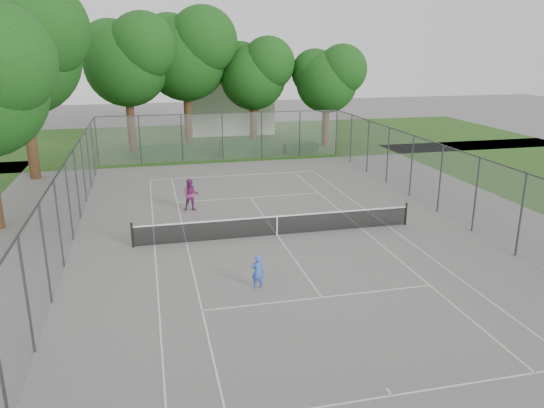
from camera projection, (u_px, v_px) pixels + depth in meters
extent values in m
plane|color=#63605E|center=(277.00, 235.00, 24.21)|extent=(120.00, 120.00, 0.00)
cube|color=#224513|center=(209.00, 140.00, 48.43)|extent=(60.00, 20.00, 0.00)
cube|color=silver|center=(392.00, 396.00, 13.14)|extent=(10.97, 0.06, 0.01)
cube|color=silver|center=(234.00, 175.00, 35.28)|extent=(10.97, 0.06, 0.01)
cube|color=silver|center=(155.00, 245.00, 22.99)|extent=(0.06, 23.77, 0.01)
cube|color=silver|center=(388.00, 226.00, 25.42)|extent=(0.06, 23.77, 0.01)
cube|color=silver|center=(186.00, 243.00, 23.30)|extent=(0.06, 23.77, 0.01)
cube|color=silver|center=(361.00, 228.00, 25.12)|extent=(0.06, 23.77, 0.01)
cube|color=silver|center=(322.00, 297.00, 18.25)|extent=(8.23, 0.06, 0.01)
cube|color=silver|center=(250.00, 197.00, 30.17)|extent=(8.23, 0.06, 0.01)
cube|color=silver|center=(277.00, 235.00, 24.21)|extent=(0.06, 12.80, 0.01)
cube|color=silver|center=(389.00, 392.00, 13.28)|extent=(0.06, 0.30, 0.01)
cube|color=silver|center=(235.00, 176.00, 35.14)|extent=(0.06, 0.30, 0.01)
cylinder|color=black|center=(132.00, 235.00, 22.64)|extent=(0.10, 0.10, 1.10)
cylinder|color=black|center=(406.00, 214.00, 25.46)|extent=(0.10, 0.10, 1.10)
cube|color=black|center=(277.00, 226.00, 24.08)|extent=(12.67, 0.01, 0.86)
cube|color=white|center=(277.00, 216.00, 23.95)|extent=(12.77, 0.03, 0.06)
cube|color=white|center=(277.00, 226.00, 24.08)|extent=(0.05, 0.02, 0.88)
cylinder|color=#38383D|center=(97.00, 142.00, 37.55)|extent=(0.08, 0.08, 3.50)
cylinder|color=#38383D|center=(336.00, 132.00, 41.53)|extent=(0.08, 0.08, 3.50)
cube|color=slate|center=(223.00, 137.00, 39.54)|extent=(18.00, 0.02, 3.50)
cube|color=slate|center=(64.00, 213.00, 21.71)|extent=(0.02, 34.00, 3.50)
cube|color=slate|center=(457.00, 187.00, 25.70)|extent=(0.02, 34.00, 3.50)
cube|color=#38383D|center=(222.00, 113.00, 39.04)|extent=(18.00, 0.05, 0.05)
cube|color=#38383D|center=(59.00, 171.00, 21.21)|extent=(0.05, 34.00, 0.05)
cube|color=#38383D|center=(461.00, 151.00, 25.19)|extent=(0.05, 34.00, 0.05)
cylinder|color=#3D2616|center=(131.00, 123.00, 42.46)|extent=(0.64, 0.64, 4.61)
sphere|color=#103A10|center=(127.00, 64.00, 41.13)|extent=(6.56, 6.56, 6.56)
sphere|color=#103A10|center=(143.00, 47.00, 40.13)|extent=(5.25, 5.25, 5.25)
sphere|color=#103A10|center=(111.00, 51.00, 41.36)|extent=(4.92, 4.92, 4.92)
cylinder|color=#3D2616|center=(188.00, 118.00, 44.74)|extent=(0.66, 0.66, 4.86)
sphere|color=#103A10|center=(185.00, 58.00, 43.34)|extent=(6.91, 6.91, 6.91)
sphere|color=#103A10|center=(203.00, 41.00, 42.28)|extent=(5.53, 5.53, 5.53)
sphere|color=#103A10|center=(169.00, 45.00, 43.58)|extent=(5.18, 5.18, 5.18)
cylinder|color=#3D2616|center=(254.00, 123.00, 45.35)|extent=(0.61, 0.61, 3.86)
sphere|color=#103A10|center=(253.00, 77.00, 44.24)|extent=(5.49, 5.49, 5.49)
sphere|color=#103A10|center=(268.00, 63.00, 43.40)|extent=(4.39, 4.39, 4.39)
sphere|color=#103A10|center=(240.00, 66.00, 44.43)|extent=(4.12, 4.12, 4.12)
cylinder|color=#3D2616|center=(325.00, 125.00, 45.08)|extent=(0.60, 0.60, 3.60)
sphere|color=#103A10|center=(327.00, 82.00, 44.04)|extent=(5.12, 5.12, 5.12)
sphere|color=#103A10|center=(342.00, 69.00, 43.26)|extent=(4.09, 4.09, 4.09)
sphere|color=#103A10|center=(314.00, 72.00, 44.22)|extent=(3.84, 3.84, 3.84)
cylinder|color=#3D2616|center=(31.00, 139.00, 33.83)|extent=(0.67, 0.67, 5.16)
sphere|color=#103A10|center=(20.00, 55.00, 32.35)|extent=(7.34, 7.34, 7.34)
sphere|color=#103A10|center=(39.00, 30.00, 31.22)|extent=(5.88, 5.88, 5.88)
cube|color=#144015|center=(166.00, 152.00, 40.34)|extent=(4.08, 1.22, 1.02)
cube|color=#144015|center=(244.00, 148.00, 41.32)|extent=(3.83, 1.09, 1.20)
cube|color=#144015|center=(300.00, 149.00, 42.34)|extent=(2.60, 0.95, 0.78)
cube|color=silver|center=(229.00, 101.00, 52.36)|extent=(7.90, 5.92, 5.92)
cube|color=#4E4E53|center=(228.00, 71.00, 51.50)|extent=(7.82, 6.12, 7.82)
imported|color=blue|center=(258.00, 272.00, 18.82)|extent=(0.50, 0.39, 1.23)
imported|color=#7A2869|center=(191.00, 195.00, 27.58)|extent=(0.90, 0.74, 1.70)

